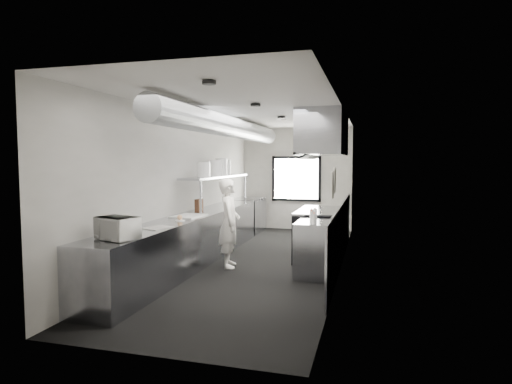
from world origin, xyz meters
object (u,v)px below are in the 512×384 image
Objects in this scene: line_cook at (229,223)px; far_work_table at (248,215)px; deli_tub_b at (134,227)px; squeeze_bottle_a at (314,219)px; prep_counter at (191,240)px; small_plate at (180,220)px; plate_stack_a at (204,170)px; cutting_board at (189,216)px; plate_stack_c at (221,167)px; knife_block at (199,205)px; range at (320,233)px; squeeze_bottle_d at (315,215)px; squeeze_bottle_e at (314,215)px; exhaust_hood at (324,135)px; bottle_station at (316,249)px; squeeze_bottle_c at (312,215)px; pass_shelf at (218,177)px; squeeze_bottle_b at (312,217)px; microwave at (117,228)px; plate_stack_b at (216,168)px; deli_tub_a at (107,233)px; plate_stack_d at (226,167)px.

far_work_table is at bearing -6.19° from line_cook.
deli_tub_b is 0.97× the size of squeeze_bottle_a.
prep_counter is 37.22× the size of squeeze_bottle_a.
plate_stack_a is at bearing 95.41° from small_plate.
small_plate is at bearing -80.28° from cutting_board.
line_cook is 2.11m from plate_stack_c.
knife_block is (-0.17, 0.89, 0.10)m from cutting_board.
range is at bearing 93.49° from squeeze_bottle_a.
plate_stack_a is (-0.03, 0.80, 0.81)m from cutting_board.
range is 2.57× the size of cutting_board.
squeeze_bottle_d is at bearing -17.70° from plate_stack_a.
line_cook reaches higher than range.
plate_stack_a is 2.44m from squeeze_bottle_e.
deli_tub_b is (-2.35, -2.96, -1.43)m from exhaust_hood.
bottle_station is 3.04× the size of plate_stack_a.
plate_stack_c is (-0.04, -1.96, 1.31)m from far_work_table.
exhaust_hood is 5.85× the size of plate_stack_c.
far_work_table is 5.95× the size of squeeze_bottle_c.
pass_shelf is 4.83× the size of cutting_board.
squeeze_bottle_d is (0.01, -1.26, -1.39)m from exhaust_hood.
plate_stack_a reaches higher than squeeze_bottle_b.
exhaust_hood is 2.81m from knife_block.
cutting_board reaches higher than small_plate.
far_work_table is 4.62m from squeeze_bottle_b.
cutting_board is 1.65× the size of plate_stack_c.
bottle_station is at bearing -72.48° from squeeze_bottle_d.
squeeze_bottle_d is at bearing 94.94° from squeeze_bottle_a.
bottle_station is 3.20m from microwave.
microwave is at bearing -88.33° from plate_stack_a.
squeeze_bottle_e reaches higher than squeeze_bottle_a.
plate_stack_b is (-0.75, 1.31, 0.95)m from line_cook.
deli_tub_a is 1.61m from small_plate.
exhaust_hood is 1.83× the size of far_work_table.
prep_counter is 30.48× the size of squeeze_bottle_d.
range is 1.60m from squeeze_bottle_b.
microwave is at bearing -91.31° from small_plate.
deli_tub_a is at bearing -139.92° from bottle_station.
squeeze_bottle_e reaches higher than deli_tub_b.
microwave is 2.35× the size of squeeze_bottle_c.
microwave is at bearing -130.95° from squeeze_bottle_e.
squeeze_bottle_a is at bearing -61.17° from far_work_table.
squeeze_bottle_a reaches higher than prep_counter.
plate_stack_d is at bearing 89.68° from deli_tub_b.
squeeze_bottle_a is (2.28, -0.32, 0.07)m from cutting_board.
deli_tub_b is at bearing -128.43° from exhaust_hood.
knife_block reaches higher than prep_counter.
plate_stack_a is 2.56m from squeeze_bottle_b.
line_cook is 1.55m from squeeze_bottle_d.
squeeze_bottle_b reaches higher than far_work_table.
plate_stack_a is 1.07m from plate_stack_c.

